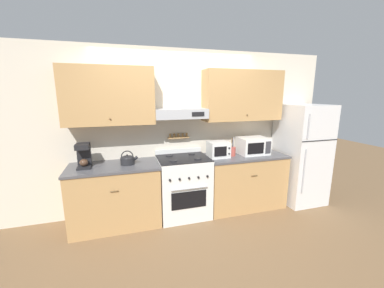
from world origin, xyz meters
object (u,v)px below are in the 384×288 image
toaster_oven (218,149)px  microwave (253,146)px  coffee_maker (84,155)px  refrigerator (301,154)px  utensil_crock (232,151)px  stove_range (183,186)px  tea_kettle (128,160)px

toaster_oven → microwave: bearing=1.8°
coffee_maker → toaster_oven: size_ratio=1.07×
refrigerator → utensil_crock: 1.29m
coffee_maker → utensil_crock: bearing=-0.8°
stove_range → refrigerator: size_ratio=0.59×
coffee_maker → refrigerator: bearing=-1.7°
utensil_crock → refrigerator: bearing=-3.2°
stove_range → tea_kettle: size_ratio=4.00×
refrigerator → utensil_crock: refrigerator is taller
tea_kettle → utensil_crock: size_ratio=0.84×
microwave → toaster_oven: bearing=-178.2°
coffee_maker → toaster_oven: (1.95, -0.03, -0.04)m
stove_range → utensil_crock: utensil_crock is taller
stove_range → utensil_crock: (0.82, 0.01, 0.50)m
stove_range → utensil_crock: 0.96m
refrigerator → toaster_oven: 1.54m
stove_range → tea_kettle: (-0.81, 0.01, 0.49)m
tea_kettle → coffee_maker: 0.58m
coffee_maker → microwave: coffee_maker is taller
refrigerator → coffee_maker: bearing=178.3°
stove_range → toaster_oven: (0.58, 0.01, 0.55)m
coffee_maker → tea_kettle: bearing=-3.1°
tea_kettle → stove_range: bearing=-0.8°
coffee_maker → toaster_oven: bearing=-1.0°
tea_kettle → coffee_maker: size_ratio=0.75×
refrigerator → toaster_oven: size_ratio=5.47×
refrigerator → coffee_maker: refrigerator is taller
toaster_oven → stove_range: bearing=-179.1°
utensil_crock → toaster_oven: utensil_crock is taller
microwave → utensil_crock: 0.39m
tea_kettle → toaster_oven: size_ratio=0.80×
utensil_crock → toaster_oven: 0.25m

